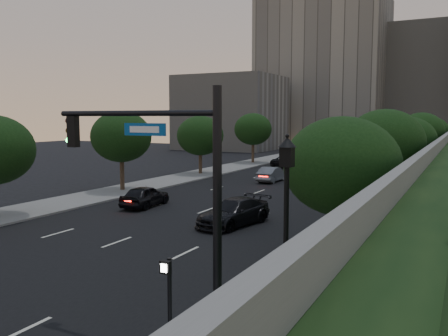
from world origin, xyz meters
The scene contains 27 objects.
ground centered at (0.00, 0.00, 0.00)m, with size 160.00×160.00×0.00m, color black.
road_surface centered at (0.00, 30.00, 0.01)m, with size 16.00×140.00×0.02m, color black.
sidewalk_right centered at (10.25, 30.00, 0.07)m, with size 4.50×140.00×0.15m, color slate.
sidewalk_left centered at (-10.25, 30.00, 0.07)m, with size 4.50×140.00×0.15m, color slate.
parapet_wall centered at (13.50, 28.00, 4.35)m, with size 0.35×90.00×0.70m, color slate.
office_block_left centered at (-14.00, 92.00, 16.00)m, with size 26.00×20.00×32.00m, color gray.
office_block_mid centered at (6.00, 102.00, 13.00)m, with size 22.00×18.00×26.00m, color #A4A196.
office_block_filler centered at (-26.00, 70.00, 7.00)m, with size 18.00×16.00×14.00m, color #A4A196.
tree_right_a centered at (10.30, 8.00, 4.02)m, with size 5.20×5.20×6.24m.
tree_right_b centered at (10.30, 20.00, 4.52)m, with size 5.20×5.20×6.74m.
tree_right_c centered at (10.30, 33.00, 4.02)m, with size 5.20×5.20×6.24m.
tree_right_d centered at (10.30, 47.00, 4.52)m, with size 5.20×5.20×6.74m.
tree_right_e centered at (10.30, 62.00, 4.02)m, with size 5.20×5.20×6.24m.
tree_left_b centered at (-10.30, 18.00, 4.58)m, with size 5.00×5.00×6.71m.
tree_left_c centered at (-10.30, 31.00, 4.21)m, with size 5.00×5.00×6.34m.
tree_left_d centered at (-10.30, 45.00, 4.58)m, with size 5.00×5.00×6.71m.
traffic_signal_mast centered at (8.36, -2.14, 3.67)m, with size 5.68×0.56×7.00m.
street_lamp centered at (9.75, 2.35, 2.63)m, with size 0.64×0.64×5.62m.
pedestrian_signal centered at (8.37, -2.86, 1.57)m, with size 0.30×0.33×2.50m.
sedan_near_left centered at (-4.47, 13.32, 0.75)m, with size 1.77×4.41×1.50m, color black.
sedan_mid_left centered at (-1.37, 29.25, 0.73)m, with size 1.54×4.40×1.45m, color slate.
sedan_far_left centered at (-4.58, 42.63, 0.71)m, with size 2.36×5.13×1.42m, color black.
sedan_near_right centered at (3.47, 11.07, 0.76)m, with size 2.14×5.27×1.53m, color black.
sedan_far_right centered at (4.41, 38.80, 0.69)m, with size 1.63×4.06×1.38m, color #4D4F54.
pedestrian_a centered at (10.92, 4.61, 1.02)m, with size 0.64×0.42×1.74m, color black.
pedestrian_b centered at (11.57, 9.97, 0.95)m, with size 0.77×0.60×1.59m, color black.
pedestrian_c centered at (10.89, 16.22, 1.02)m, with size 1.02×0.42×1.73m, color black.
Camera 1 is at (15.21, -12.94, 6.20)m, focal length 38.00 mm.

